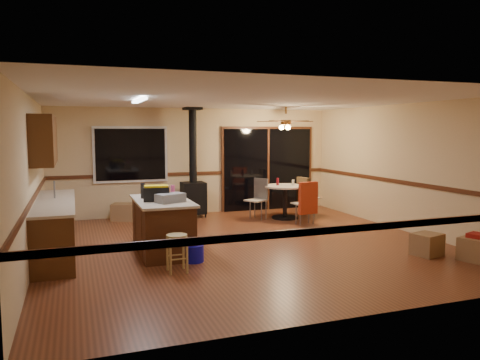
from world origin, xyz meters
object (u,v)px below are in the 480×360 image
toolbox_grey (170,198)px  chair_left (259,194)px  chair_near (307,198)px  chair_right (304,192)px  kitchen_island (162,226)px  wood_stove (193,186)px  box_under_window (123,212)px  dining_table (285,196)px  toolbox_black (156,194)px  box_corner_a (476,249)px  box_corner_b (427,244)px  blue_bucket (194,253)px  bar_stool (177,253)px

toolbox_grey → chair_left: size_ratio=0.83×
chair_left → chair_near: 1.26m
chair_right → kitchen_island: bearing=-150.6°
wood_stove → chair_right: size_ratio=3.60×
toolbox_grey → box_under_window: size_ratio=0.92×
kitchen_island → toolbox_grey: 0.62m
dining_table → chair_left: size_ratio=1.79×
toolbox_black → dining_table: 4.08m
toolbox_grey → chair_near: size_ratio=0.65×
box_corner_a → box_corner_b: bearing=135.8°
toolbox_grey → blue_bucket: bearing=-56.3°
kitchen_island → box_corner_b: (4.08, -1.66, -0.27)m
wood_stove → toolbox_black: wood_stove is taller
wood_stove → toolbox_grey: (-1.22, -3.37, 0.24)m
box_corner_a → wood_stove: bearing=122.3°
box_corner_a → blue_bucket: bearing=161.4°
toolbox_grey → chair_right: bearing=33.5°
kitchen_island → dining_table: 3.89m
toolbox_black → dining_table: toolbox_black is taller
toolbox_black → blue_bucket: toolbox_black is taller
toolbox_black → box_corner_a: (4.71, -2.05, -0.83)m
chair_left → wood_stove: bearing=149.9°
chair_right → chair_near: bearing=-113.8°
toolbox_black → dining_table: size_ratio=0.42×
kitchen_island → box_corner_a: (4.60, -2.17, -0.27)m
bar_stool → blue_bucket: (0.36, 0.45, -0.14)m
toolbox_black → box_under_window: size_ratio=0.84×
box_corner_a → box_corner_b: (-0.52, 0.50, -0.00)m
chair_near → bar_stool: bearing=-144.7°
chair_near → box_under_window: 4.20m
toolbox_black → chair_near: 3.78m
box_corner_b → dining_table: bearing=102.2°
box_under_window → box_corner_a: size_ratio=1.03×
wood_stove → box_corner_b: wood_stove is taller
blue_bucket → toolbox_black: bearing=127.1°
wood_stove → bar_stool: wood_stove is taller
kitchen_island → box_under_window: bearing=96.3°
chair_near → box_corner_b: (0.69, -2.89, -0.42)m
chair_left → box_under_window: (-3.00, 0.84, -0.39)m
toolbox_grey → box_corner_a: 4.95m
toolbox_black → dining_table: (3.38, 2.23, -0.48)m
chair_left → box_corner_b: 4.19m
chair_near → box_corner_a: 3.63m
wood_stove → box_corner_b: bearing=-59.4°
chair_right → dining_table: bearing=-177.3°
toolbox_black → bar_stool: (0.11, -1.06, -0.74)m
toolbox_black → bar_stool: bearing=-84.2°
wood_stove → dining_table: (1.97, -0.94, -0.19)m
toolbox_black → box_corner_a: size_ratio=0.86×
dining_table → box_corner_a: dining_table is taller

